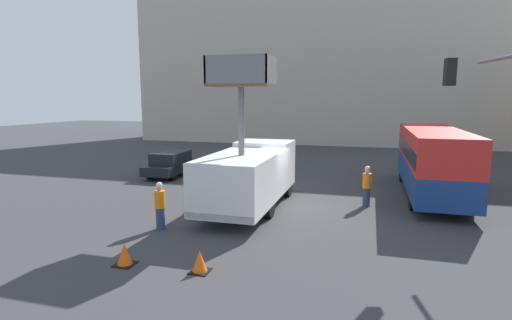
% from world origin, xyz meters
% --- Properties ---
extents(ground_plane, '(120.00, 120.00, 0.00)m').
position_xyz_m(ground_plane, '(0.00, 0.00, 0.00)').
color(ground_plane, '#38383A').
extents(building_backdrop_far, '(44.00, 10.00, 18.37)m').
position_xyz_m(building_backdrop_far, '(0.00, 28.95, 9.18)').
color(building_backdrop_far, '#BCB2A3').
rests_on(building_backdrop_far, ground_plane).
extents(utility_truck, '(2.60, 7.41, 6.34)m').
position_xyz_m(utility_truck, '(-1.39, -0.83, 1.59)').
color(utility_truck, white).
rests_on(utility_truck, ground_plane).
extents(city_bus, '(2.51, 10.06, 3.26)m').
position_xyz_m(city_bus, '(6.52, 3.91, 1.90)').
color(city_bus, navy).
rests_on(city_bus, ground_plane).
extents(road_worker_near_truck, '(0.38, 0.38, 1.75)m').
position_xyz_m(road_worker_near_truck, '(-3.70, -4.50, 0.87)').
color(road_worker_near_truck, navy).
rests_on(road_worker_near_truck, ground_plane).
extents(road_worker_directing, '(0.38, 0.38, 1.82)m').
position_xyz_m(road_worker_directing, '(3.49, 0.84, 0.91)').
color(road_worker_directing, navy).
rests_on(road_worker_directing, ground_plane).
extents(traffic_cone_near_truck, '(0.56, 0.56, 0.64)m').
position_xyz_m(traffic_cone_near_truck, '(-3.07, -7.65, 0.30)').
color(traffic_cone_near_truck, black).
rests_on(traffic_cone_near_truck, ground_plane).
extents(traffic_cone_mid_road, '(0.54, 0.54, 0.62)m').
position_xyz_m(traffic_cone_mid_road, '(-0.82, -7.49, 0.29)').
color(traffic_cone_mid_road, black).
rests_on(traffic_cone_mid_road, ground_plane).
extents(parked_car_curbside, '(1.84, 4.70, 1.50)m').
position_xyz_m(parked_car_curbside, '(-8.25, 5.09, 0.76)').
color(parked_car_curbside, black).
rests_on(parked_car_curbside, ground_plane).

